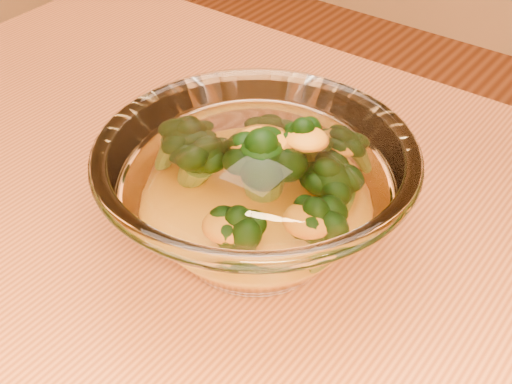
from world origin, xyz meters
TOP-DOWN VIEW (x-y plane):
  - glass_bowl at (-0.11, 0.08)m, footprint 0.23×0.23m
  - cheese_sauce at (-0.11, 0.08)m, footprint 0.12×0.12m
  - broccoli_heap at (-0.11, 0.09)m, footprint 0.17×0.15m

SIDE VIEW (x-z plane):
  - cheese_sauce at x=-0.11m, z-range 0.77..0.80m
  - glass_bowl at x=-0.11m, z-range 0.75..0.85m
  - broccoli_heap at x=-0.11m, z-range 0.78..0.85m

